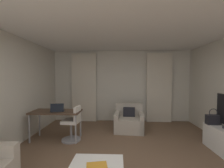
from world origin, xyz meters
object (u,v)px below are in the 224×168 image
(desk_chair, at_px, (73,125))
(laptop, at_px, (58,110))
(armchair, at_px, (129,121))
(magazine_open, at_px, (97,166))
(desk, at_px, (56,114))
(handbag_primary, at_px, (213,119))

(desk_chair, height_order, laptop, laptop)
(armchair, relative_size, magazine_open, 2.93)
(desk, relative_size, laptop, 3.43)
(magazine_open, height_order, handbag_primary, handbag_primary)
(armchair, bearing_deg, laptop, -155.00)
(desk, bearing_deg, laptop, -48.08)
(armchair, height_order, handbag_primary, handbag_primary)
(desk, distance_m, magazine_open, 2.26)
(desk, relative_size, desk_chair, 1.43)
(armchair, distance_m, desk, 2.14)
(handbag_primary, bearing_deg, laptop, 176.94)
(handbag_primary, bearing_deg, desk_chair, 176.09)
(desk, height_order, desk_chair, desk_chair)
(magazine_open, bearing_deg, laptop, 125.62)
(desk, bearing_deg, magazine_open, -54.07)
(desk, height_order, magazine_open, desk)
(armchair, relative_size, handbag_primary, 2.48)
(armchair, distance_m, handbag_primary, 2.18)
(desk, distance_m, laptop, 0.16)
(armchair, height_order, desk_chair, desk_chair)
(desk, xyz_separation_m, desk_chair, (0.45, -0.05, -0.29))
(magazine_open, bearing_deg, desk, 125.93)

